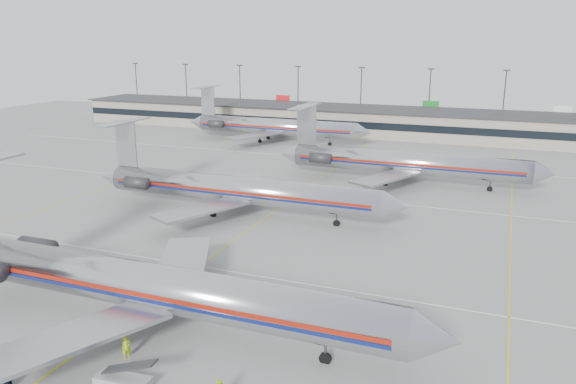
% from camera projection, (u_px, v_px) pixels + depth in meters
% --- Properties ---
extents(ground, '(260.00, 260.00, 0.00)m').
position_uv_depth(ground, '(140.00, 308.00, 48.84)').
color(ground, gray).
rests_on(ground, ground).
extents(apron_markings, '(160.00, 0.15, 0.02)m').
position_uv_depth(apron_markings, '(198.00, 266.00, 57.81)').
color(apron_markings, silver).
rests_on(apron_markings, ground).
extents(terminal, '(162.00, 17.00, 6.25)m').
position_uv_depth(terminal, '(382.00, 121.00, 135.94)').
color(terminal, gray).
rests_on(terminal, ground).
extents(light_mast_row, '(163.60, 0.40, 15.28)m').
position_uv_depth(light_mast_row, '(394.00, 94.00, 147.09)').
color(light_mast_row, '#38383D').
rests_on(light_mast_row, ground).
extents(jet_foreground, '(47.24, 27.82, 12.37)m').
position_uv_depth(jet_foreground, '(146.00, 285.00, 45.02)').
color(jet_foreground, '#B8B8BC').
rests_on(jet_foreground, ground).
extents(jet_second_row, '(44.63, 26.28, 11.68)m').
position_uv_depth(jet_second_row, '(233.00, 189.00, 74.33)').
color(jet_second_row, '#B8B8BC').
rests_on(jet_second_row, ground).
extents(jet_third_row, '(43.91, 27.01, 12.01)m').
position_uv_depth(jet_third_row, '(401.00, 162.00, 89.97)').
color(jet_third_row, '#B8B8BC').
rests_on(jet_third_row, ground).
extents(jet_back_row, '(43.95, 27.03, 12.02)m').
position_uv_depth(jet_back_row, '(272.00, 126.00, 126.40)').
color(jet_back_row, '#B8B8BC').
rests_on(jet_back_row, ground).
extents(belt_loader, '(4.59, 1.70, 2.39)m').
position_uv_depth(belt_loader, '(124.00, 379.00, 37.63)').
color(belt_loader, '#949494').
rests_on(belt_loader, ground).
extents(ramp_worker_near, '(0.71, 0.79, 1.80)m').
position_uv_depth(ramp_worker_near, '(126.00, 347.00, 40.98)').
color(ramp_worker_near, '#ABD013').
rests_on(ramp_worker_near, ground).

